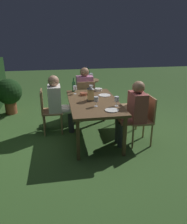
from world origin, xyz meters
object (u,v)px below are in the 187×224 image
dining_table (94,104)px  bowl_bread (98,90)px  wine_glass_b (96,100)px  bowl_olives (84,94)px  chair_side_left_b (130,105)px  potted_plant_by_hedge (9,93)px  wine_glass_a (117,99)px  chair_side_right_b (48,109)px  ice_bucket (88,76)px  lantern_centerpiece (91,93)px  chair_side_left_a (143,118)px  plate_b (112,110)px  side_table (88,88)px  green_bottle_on_table (74,86)px  plate_a (105,95)px  wine_glass_d (91,88)px  person_in_pink (84,89)px  chair_head_far (86,97)px  wine_glass_c (75,88)px  person_in_cream (58,101)px  person_in_rust (133,110)px

dining_table → bowl_bread: bearing=-18.1°
wine_glass_b → bowl_olives: wine_glass_b is taller
chair_side_left_b → potted_plant_by_hedge: (1.25, 2.63, 0.04)m
wine_glass_a → wine_glass_b: 0.35m
potted_plant_by_hedge → chair_side_right_b: bearing=-142.5°
dining_table → ice_bucket: 2.13m
lantern_centerpiece → potted_plant_by_hedge: lantern_centerpiece is taller
chair_side_left_a → potted_plant_by_hedge: chair_side_left_a is taller
plate_b → side_table: bearing=-0.5°
bowl_bread → ice_bucket: ice_bucket is taller
green_bottle_on_table → plate_a: green_bottle_on_table is taller
green_bottle_on_table → plate_b: size_ratio=1.30×
wine_glass_a → bowl_olives: bearing=31.2°
wine_glass_d → person_in_pink: bearing=2.9°
chair_head_far → wine_glass_b: wine_glass_b is taller
green_bottle_on_table → wine_glass_c: green_bottle_on_table is taller
person_in_cream → plate_b: (-0.94, -0.84, 0.10)m
person_in_cream → chair_head_far: size_ratio=1.32×
lantern_centerpiece → bowl_olives: bearing=12.2°
lantern_centerpiece → ice_bucket: bearing=-7.4°
person_in_pink → person_in_rust: bearing=-158.7°
wine_glass_b → chair_side_right_b: bearing=50.4°
potted_plant_by_hedge → lantern_centerpiece: bearing=-132.3°
chair_head_far → bowl_bread: bearing=-150.6°
wine_glass_b → plate_b: (-0.26, -0.21, -0.11)m
green_bottle_on_table → potted_plant_by_hedge: (0.89, 1.50, -0.32)m
chair_side_left_b → bowl_bread: (0.31, 0.61, 0.27)m
chair_head_far → wine_glass_d: bearing=-176.1°
ice_bucket → chair_side_left_b: bearing=-160.6°
chair_side_right_b → wine_glass_c: 0.67m
side_table → plate_b: bearing=179.5°
green_bottle_on_table → wine_glass_c: 0.21m
lantern_centerpiece → potted_plant_by_hedge: bearing=47.7°
wine_glass_a → plate_a: (0.66, 0.06, -0.11)m
chair_side_right_b → potted_plant_by_hedge: (1.25, 0.96, 0.04)m
dining_table → plate_b: plate_b is taller
dining_table → side_table: bearing=-5.9°
person_in_pink → plate_b: 1.85m
chair_side_left_a → plate_a: 0.91m
green_bottle_on_table → wine_glass_b: (-1.04, -0.29, 0.01)m
person_in_pink → bowl_bread: 0.64m
potted_plant_by_hedge → wine_glass_b: bearing=-137.3°
chair_side_right_b → plate_b: size_ratio=3.91×
person_in_pink → wine_glass_c: person_in_pink is taller
chair_side_left_b → wine_glass_b: wine_glass_b is taller
potted_plant_by_hedge → wine_glass_c: bearing=-126.3°
person_in_cream → chair_side_left_b: bearing=-90.0°
plate_a → wine_glass_a: bearing=-174.7°
chair_side_left_b → person_in_rust: size_ratio=0.76×
ice_bucket → wine_glass_b: bearing=174.6°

